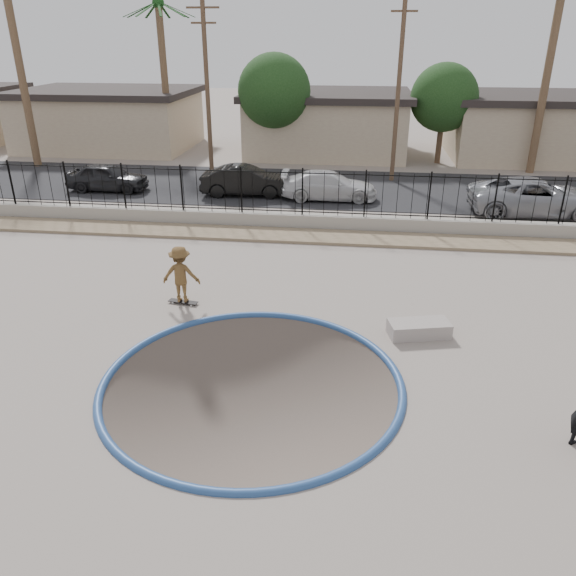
# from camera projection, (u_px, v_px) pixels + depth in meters

# --- Properties ---
(ground) EXTENTS (120.00, 120.00, 2.20)m
(ground) POSITION_uv_depth(u_px,v_px,m) (306.00, 240.00, 25.13)
(ground) COLOR gray
(ground) RESTS_ON ground
(bowl_pit) EXTENTS (6.84, 6.84, 1.80)m
(bowl_pit) POSITION_uv_depth(u_px,v_px,m) (252.00, 383.00, 12.95)
(bowl_pit) COLOR #4A4038
(bowl_pit) RESTS_ON ground
(coping_ring) EXTENTS (7.04, 7.04, 0.20)m
(coping_ring) POSITION_uv_depth(u_px,v_px,m) (252.00, 383.00, 12.95)
(coping_ring) COLOR navy
(coping_ring) RESTS_ON ground
(rock_strip) EXTENTS (42.00, 1.60, 0.11)m
(rock_strip) POSITION_uv_depth(u_px,v_px,m) (299.00, 236.00, 22.13)
(rock_strip) COLOR #937A60
(rock_strip) RESTS_ON ground
(retaining_wall) EXTENTS (42.00, 0.45, 0.60)m
(retaining_wall) POSITION_uv_depth(u_px,v_px,m) (302.00, 221.00, 23.02)
(retaining_wall) COLOR #A0988C
(retaining_wall) RESTS_ON ground
(fence) EXTENTS (40.00, 0.04, 1.80)m
(fence) POSITION_uv_depth(u_px,v_px,m) (302.00, 193.00, 22.52)
(fence) COLOR black
(fence) RESTS_ON retaining_wall
(street) EXTENTS (90.00, 8.00, 0.04)m
(street) POSITION_uv_depth(u_px,v_px,m) (315.00, 187.00, 29.18)
(street) COLOR black
(street) RESTS_ON ground
(house_west) EXTENTS (11.60, 8.60, 3.90)m
(house_west) POSITION_uv_depth(u_px,v_px,m) (110.00, 118.00, 38.64)
(house_west) COLOR tan
(house_west) RESTS_ON ground
(house_center) EXTENTS (10.60, 8.60, 3.90)m
(house_center) POSITION_uv_depth(u_px,v_px,m) (327.00, 122.00, 36.94)
(house_center) COLOR tan
(house_center) RESTS_ON ground
(house_east) EXTENTS (12.60, 8.60, 3.90)m
(house_east) POSITION_uv_depth(u_px,v_px,m) (549.00, 126.00, 35.35)
(house_east) COLOR tan
(house_east) RESTS_ON ground
(palm_left) EXTENTS (2.30, 2.30, 11.30)m
(palm_left) POSITION_uv_depth(u_px,v_px,m) (11.00, 20.00, 30.51)
(palm_left) COLOR brown
(palm_left) RESTS_ON ground
(palm_mid) EXTENTS (2.30, 2.30, 9.30)m
(palm_mid) POSITION_uv_depth(u_px,v_px,m) (162.00, 45.00, 33.86)
(palm_mid) COLOR brown
(palm_mid) RESTS_ON ground
(palm_right) EXTENTS (2.30, 2.30, 10.30)m
(palm_right) POSITION_uv_depth(u_px,v_px,m) (555.00, 33.00, 29.29)
(palm_right) COLOR brown
(palm_right) RESTS_ON ground
(utility_pole_left) EXTENTS (1.70, 0.24, 9.00)m
(utility_pole_left) POSITION_uv_depth(u_px,v_px,m) (207.00, 87.00, 29.72)
(utility_pole_left) COLOR #473323
(utility_pole_left) RESTS_ON ground
(utility_pole_mid) EXTENTS (1.70, 0.24, 9.50)m
(utility_pole_mid) POSITION_uv_depth(u_px,v_px,m) (399.00, 84.00, 28.48)
(utility_pole_mid) COLOR #473323
(utility_pole_mid) RESTS_ON ground
(street_tree_left) EXTENTS (4.32, 4.32, 6.36)m
(street_tree_left) POSITION_uv_depth(u_px,v_px,m) (274.00, 91.00, 33.20)
(street_tree_left) COLOR #473323
(street_tree_left) RESTS_ON ground
(street_tree_mid) EXTENTS (3.96, 3.96, 5.83)m
(street_tree_mid) POSITION_uv_depth(u_px,v_px,m) (444.00, 98.00, 33.12)
(street_tree_mid) COLOR #473323
(street_tree_mid) RESTS_ON ground
(skater) EXTENTS (1.13, 0.69, 1.70)m
(skater) POSITION_uv_depth(u_px,v_px,m) (181.00, 277.00, 16.38)
(skater) COLOR brown
(skater) RESTS_ON ground
(skateboard) EXTENTS (0.92, 0.37, 0.08)m
(skateboard) POSITION_uv_depth(u_px,v_px,m) (183.00, 302.00, 16.71)
(skateboard) COLOR black
(skateboard) RESTS_ON ground
(concrete_ledge) EXTENTS (1.72, 1.05, 0.40)m
(concrete_ledge) POSITION_uv_depth(u_px,v_px,m) (419.00, 329.00, 14.90)
(concrete_ledge) COLOR gray
(concrete_ledge) RESTS_ON ground
(car_a) EXTENTS (4.04, 1.64, 1.37)m
(car_a) POSITION_uv_depth(u_px,v_px,m) (107.00, 177.00, 28.26)
(car_a) COLOR black
(car_a) RESTS_ON street
(car_b) EXTENTS (4.44, 1.80, 1.43)m
(car_b) POSITION_uv_depth(u_px,v_px,m) (246.00, 181.00, 27.44)
(car_b) COLOR black
(car_b) RESTS_ON street
(car_c) EXTENTS (4.62, 2.03, 1.32)m
(car_c) POSITION_uv_depth(u_px,v_px,m) (329.00, 185.00, 26.81)
(car_c) COLOR silver
(car_c) RESTS_ON street
(car_d) EXTENTS (5.80, 2.86, 1.58)m
(car_d) POSITION_uv_depth(u_px,v_px,m) (536.00, 197.00, 24.47)
(car_d) COLOR #93959C
(car_d) RESTS_ON street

